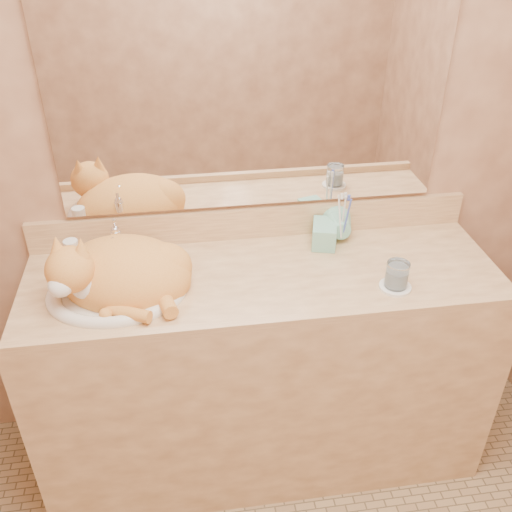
{
  "coord_description": "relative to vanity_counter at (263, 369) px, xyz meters",
  "views": [
    {
      "loc": [
        -0.26,
        -0.81,
        1.94
      ],
      "look_at": [
        -0.03,
        0.7,
        0.95
      ],
      "focal_mm": 40.0,
      "sensor_mm": 36.0,
      "label": 1
    }
  ],
  "objects": [
    {
      "name": "wall_back",
      "position": [
        0.0,
        0.28,
        0.82
      ],
      "size": [
        2.4,
        0.02,
        2.5
      ],
      "primitive_type": "cube",
      "color": "brown",
      "rests_on": "ground"
    },
    {
      "name": "vanity_counter",
      "position": [
        0.0,
        0.0,
        0.0
      ],
      "size": [
        1.6,
        0.55,
        0.85
      ],
      "primitive_type": null,
      "color": "#A17348",
      "rests_on": "floor"
    },
    {
      "name": "mirror",
      "position": [
        0.0,
        0.26,
        0.97
      ],
      "size": [
        1.3,
        0.02,
        0.8
      ],
      "primitive_type": "cube",
      "color": "white",
      "rests_on": "wall_back"
    },
    {
      "name": "sink_basin",
      "position": [
        -0.48,
        -0.02,
        0.49
      ],
      "size": [
        0.48,
        0.42,
        0.14
      ],
      "primitive_type": null,
      "rotation": [
        0.0,
        0.0,
        0.14
      ],
      "color": "white",
      "rests_on": "vanity_counter"
    },
    {
      "name": "faucet",
      "position": [
        -0.48,
        0.15,
        0.5
      ],
      "size": [
        0.05,
        0.12,
        0.16
      ],
      "primitive_type": null,
      "rotation": [
        0.0,
        0.0,
        0.11
      ],
      "color": "white",
      "rests_on": "vanity_counter"
    },
    {
      "name": "cat",
      "position": [
        -0.47,
        -0.0,
        0.5
      ],
      "size": [
        0.51,
        0.46,
        0.24
      ],
      "primitive_type": null,
      "rotation": [
        0.0,
        0.0,
        -0.28
      ],
      "color": "orange",
      "rests_on": "sink_basin"
    },
    {
      "name": "soap_dispenser",
      "position": [
        0.23,
        0.11,
        0.52
      ],
      "size": [
        0.1,
        0.11,
        0.19
      ],
      "primitive_type": "imported",
      "rotation": [
        0.0,
        0.0,
        -0.27
      ],
      "color": "#7AC4AD",
      "rests_on": "vanity_counter"
    },
    {
      "name": "toothbrush_cup",
      "position": [
        0.31,
        0.15,
        0.48
      ],
      "size": [
        0.11,
        0.11,
        0.1
      ],
      "primitive_type": "imported",
      "rotation": [
        0.0,
        0.0,
        -0.03
      ],
      "color": "#7AC4AD",
      "rests_on": "vanity_counter"
    },
    {
      "name": "toothbrushes",
      "position": [
        0.31,
        0.15,
        0.55
      ],
      "size": [
        0.03,
        0.03,
        0.21
      ],
      "primitive_type": null,
      "color": "white",
      "rests_on": "toothbrush_cup"
    },
    {
      "name": "saucer",
      "position": [
        0.41,
        -0.13,
        0.43
      ],
      "size": [
        0.1,
        0.1,
        0.01
      ],
      "primitive_type": "cylinder",
      "color": "white",
      "rests_on": "vanity_counter"
    },
    {
      "name": "water_glass",
      "position": [
        0.41,
        -0.13,
        0.48
      ],
      "size": [
        0.07,
        0.07,
        0.09
      ],
      "primitive_type": "cylinder",
      "color": "silver",
      "rests_on": "saucer"
    },
    {
      "name": "lotion_bottle",
      "position": [
        -0.63,
        0.14,
        0.48
      ],
      "size": [
        0.05,
        0.05,
        0.11
      ],
      "primitive_type": "cylinder",
      "color": "white",
      "rests_on": "vanity_counter"
    }
  ]
}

